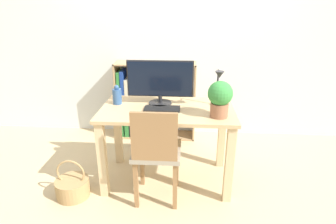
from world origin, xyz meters
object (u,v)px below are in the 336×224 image
Objects in this scene: vase at (117,96)px; desk_lamp at (218,85)px; monitor at (160,81)px; potted_plant at (220,97)px; basket at (73,187)px; bookshelf at (140,104)px; chair at (156,151)px; keyboard at (162,109)px.

vase is 0.54× the size of desk_lamp.
monitor is 2.00× the size of potted_plant.
basket is at bearing -172.96° from potted_plant.
potted_plant is 1.50m from bookshelf.
chair reaches higher than basket.
potted_plant reaches higher than basket.
keyboard is at bearing 85.13° from chair.
potted_plant is 0.31× the size of bookshelf.
chair is at bearing -45.91° from vase.
potted_plant is 0.35× the size of chair.
bookshelf is (-0.86, 1.13, -0.47)m from potted_plant.
monitor reaches higher than vase.
potted_plant reaches higher than bookshelf.
chair is 0.86m from basket.
keyboard is at bearing -69.49° from bookshelf.
monitor is 0.69× the size of chair.
vase is at bearing 178.85° from desk_lamp.
keyboard is 0.87× the size of basket.
bookshelf is (-0.37, 1.00, -0.31)m from keyboard.
vase is 0.96m from potted_plant.
basket is at bearing -162.80° from desk_lamp.
keyboard is 0.54m from desk_lamp.
desk_lamp is 0.39× the size of chair.
desk_lamp is 0.35× the size of bookshelf.
basket is at bearing -159.81° from keyboard.
chair is 2.40× the size of basket.
chair is (0.41, -0.42, -0.33)m from vase.
bookshelf reaches higher than keyboard.
bookshelf reaches higher than basket.
monitor is 1.92× the size of keyboard.
desk_lamp is at bearing 12.23° from keyboard.
desk_lamp is (0.92, -0.02, 0.13)m from vase.
keyboard is 1.04× the size of potted_plant.
monitor is 0.62× the size of bookshelf.
vase is at bearing 163.80° from keyboard.
potted_plant is 0.83× the size of basket.
potted_plant is at bearing -28.81° from monitor.
vase is at bearing 164.33° from potted_plant.
monitor is 1.05m from bookshelf.
monitor reaches higher than bookshelf.
monitor reaches higher than basket.
vase is 0.96m from bookshelf.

